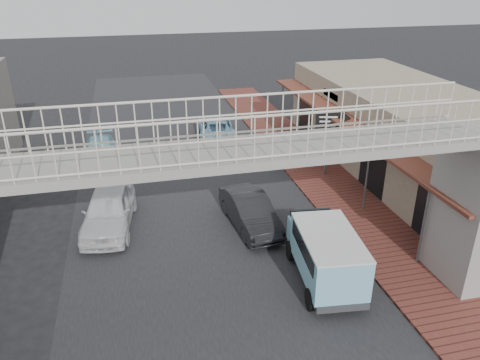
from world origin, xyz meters
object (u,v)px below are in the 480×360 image
white_hatchback (109,210)px  angkot_van (326,250)px  dark_sedan (250,211)px  motorcycle_near (301,156)px  arrow_sign (346,123)px  street_clock (454,207)px  angkot_curb (216,128)px  motorcycle_far (286,155)px  angkot_far (101,152)px

white_hatchback → angkot_van: 8.66m
dark_sedan → motorcycle_near: dark_sedan is taller
dark_sedan → arrow_sign: 6.98m
dark_sedan → street_clock: street_clock is taller
angkot_curb → angkot_van: 14.78m
dark_sedan → street_clock: size_ratio=1.39×
angkot_curb → motorcycle_near: bearing=127.6°
white_hatchback → motorcycle_far: bearing=33.6°
dark_sedan → angkot_far: bearing=119.6°
angkot_curb → angkot_far: size_ratio=1.12×
angkot_curb → dark_sedan: bearing=92.1°
dark_sedan → motorcycle_near: size_ratio=2.20×
motorcycle_far → arrow_sign: size_ratio=0.54×
street_clock → arrow_sign: arrow_sign is taller
street_clock → angkot_curb: bearing=111.3°
angkot_curb → arrow_sign: arrow_sign is taller
motorcycle_far → arrow_sign: bearing=-131.4°
motorcycle_far → street_clock: 10.40m
angkot_far → angkot_van: (7.35, -12.38, 0.61)m
dark_sedan → motorcycle_far: (3.38, 5.50, -0.03)m
street_clock → motorcycle_far: bearing=105.6°
angkot_van → street_clock: (4.06, -0.44, 1.28)m
white_hatchback → angkot_curb: size_ratio=0.98×
angkot_van → motorcycle_near: bearing=80.6°
white_hatchback → dark_sedan: size_ratio=1.12×
street_clock → motorcycle_near: bearing=102.0°
angkot_van → arrow_sign: arrow_sign is taller
white_hatchback → dark_sedan: (5.40, -1.24, -0.11)m
angkot_curb → street_clock: (4.78, -15.19, 1.85)m
motorcycle_near → dark_sedan: bearing=161.1°
angkot_far → angkot_curb: bearing=18.6°
angkot_far → motorcycle_far: bearing=-17.9°
angkot_far → motorcycle_near: bearing=-18.2°
motorcycle_near → motorcycle_far: 0.74m
white_hatchback → angkot_far: white_hatchback is taller
angkot_far → street_clock: size_ratio=1.41×
angkot_curb → street_clock: size_ratio=1.59×
motorcycle_far → street_clock: (2.10, -10.02, 1.86)m
white_hatchback → dark_sedan: white_hatchback is taller
white_hatchback → angkot_curb: 11.24m
motorcycle_near → street_clock: size_ratio=0.63×
white_hatchback → angkot_curb: bearing=64.8°
motorcycle_far → angkot_curb: bearing=26.1°
motorcycle_near → motorcycle_far: bearing=87.9°
dark_sedan → motorcycle_far: dark_sedan is taller
dark_sedan → street_clock: (5.48, -4.51, 1.83)m
angkot_curb → motorcycle_far: size_ratio=2.62×
street_clock → arrow_sign: size_ratio=0.89×
white_hatchback → dark_sedan: 5.54m
arrow_sign → street_clock: bearing=-76.1°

